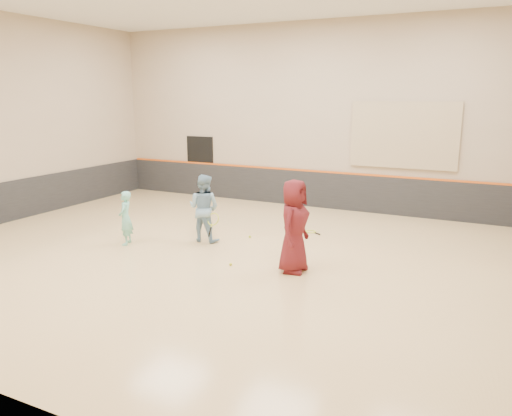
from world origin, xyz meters
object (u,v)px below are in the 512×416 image
at_px(young_man, 294,226).
at_px(spare_racket, 311,231).
at_px(instructor, 204,208).
at_px(girl, 126,218).

xyz_separation_m(young_man, spare_racket, (-0.74, 3.11, -0.97)).
bearing_deg(instructor, girl, 33.98).
bearing_deg(girl, young_man, 67.30).
distance_m(instructor, spare_racket, 3.08).
xyz_separation_m(girl, instructor, (1.60, 1.14, 0.19)).
bearing_deg(girl, spare_racket, 106.67).
bearing_deg(spare_racket, girl, -140.26).
distance_m(girl, young_man, 4.53).
xyz_separation_m(girl, young_man, (4.52, 0.03, 0.31)).
distance_m(girl, spare_racket, 4.95).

